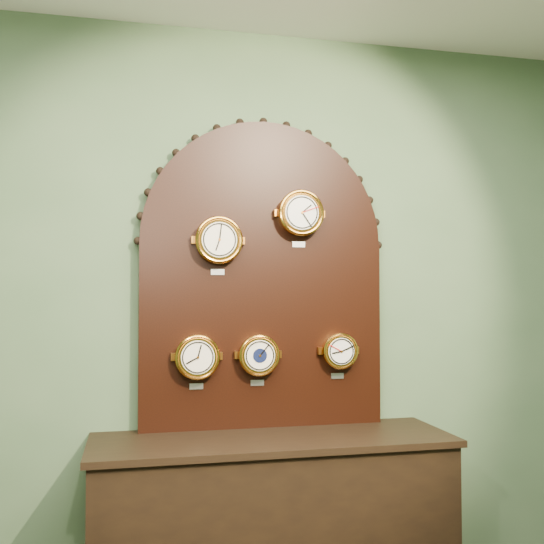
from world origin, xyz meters
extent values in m
plane|color=#4E6A48|center=(0.00, 2.50, 1.40)|extent=(4.00, 0.00, 4.00)
cube|color=black|center=(0.00, 2.23, 0.40)|extent=(1.60, 0.50, 0.80)
cube|color=black|center=(0.00, 2.45, 1.28)|extent=(1.20, 0.06, 0.90)
cylinder|color=black|center=(0.00, 2.45, 1.73)|extent=(1.20, 0.06, 1.20)
cylinder|color=gold|center=(-0.23, 2.39, 1.73)|extent=(0.21, 0.08, 0.21)
torus|color=gold|center=(-0.23, 2.36, 1.73)|extent=(0.23, 0.02, 0.23)
cylinder|color=white|center=(-0.23, 2.35, 1.73)|extent=(0.17, 0.01, 0.17)
cube|color=silver|center=(-0.23, 2.42, 1.58)|extent=(0.06, 0.01, 0.03)
cylinder|color=gold|center=(0.17, 2.39, 1.87)|extent=(0.21, 0.08, 0.21)
torus|color=gold|center=(0.17, 2.36, 1.87)|extent=(0.23, 0.02, 0.23)
cylinder|color=white|center=(0.17, 2.35, 1.87)|extent=(0.17, 0.01, 0.17)
cube|color=silver|center=(0.17, 2.42, 1.72)|extent=(0.07, 0.01, 0.03)
cylinder|color=gold|center=(-0.33, 2.39, 1.18)|extent=(0.20, 0.08, 0.20)
torus|color=gold|center=(-0.33, 2.36, 1.18)|extent=(0.21, 0.02, 0.21)
cylinder|color=white|center=(-0.33, 2.35, 1.18)|extent=(0.16, 0.01, 0.16)
cube|color=silver|center=(-0.33, 2.42, 1.04)|extent=(0.06, 0.01, 0.03)
cylinder|color=gold|center=(-0.04, 2.39, 1.19)|extent=(0.18, 0.08, 0.18)
torus|color=gold|center=(-0.04, 2.36, 1.19)|extent=(0.20, 0.02, 0.20)
cylinder|color=white|center=(-0.04, 2.35, 1.19)|extent=(0.15, 0.01, 0.15)
cube|color=silver|center=(-0.04, 2.42, 1.05)|extent=(0.07, 0.01, 0.03)
cylinder|color=#0B1234|center=(-0.04, 2.35, 1.19)|extent=(0.07, 0.00, 0.07)
cylinder|color=gold|center=(0.37, 2.39, 1.20)|extent=(0.16, 0.08, 0.16)
torus|color=gold|center=(0.37, 2.36, 1.20)|extent=(0.18, 0.02, 0.18)
cylinder|color=white|center=(0.37, 2.35, 1.20)|extent=(0.13, 0.01, 0.13)
cube|color=silver|center=(0.37, 2.42, 1.07)|extent=(0.06, 0.01, 0.03)
camera|label=1|loc=(-0.63, -0.56, 1.48)|focal=41.21mm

